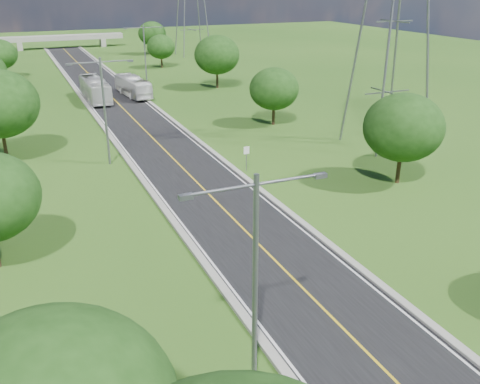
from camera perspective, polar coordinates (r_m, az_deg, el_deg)
name	(u,v)px	position (r m, az deg, el deg)	size (l,w,h in m)	color
ground	(136,122)	(67.94, -11.04, 7.38)	(260.00, 260.00, 0.00)	#264D15
road	(126,111)	(73.65, -12.11, 8.44)	(8.00, 150.00, 0.06)	black
curb_left	(93,113)	(72.95, -15.40, 8.08)	(0.50, 150.00, 0.22)	gray
curb_right	(157,108)	(74.54, -8.89, 8.89)	(0.50, 150.00, 0.22)	gray
speed_limit_sign	(246,154)	(48.81, 0.69, 4.03)	(0.55, 0.09, 2.40)	slate
overpass	(62,38)	(145.77, -18.49, 15.28)	(30.00, 3.00, 3.20)	gray
streetlight_near_left	(255,272)	(21.06, 1.64, -8.50)	(5.90, 0.25, 10.00)	slate
streetlight_mid_left	(104,103)	(51.15, -14.30, 9.23)	(5.90, 0.25, 10.00)	slate
streetlight_far_right	(145,52)	(85.43, -10.11, 14.44)	(5.90, 0.25, 10.00)	slate
power_tower_near	(396,6)	(57.08, 16.33, 18.51)	(9.00, 6.40, 28.00)	slate
tree_le	(0,54)	(103.16, -24.27, 13.25)	(5.88, 5.88, 6.84)	black
tree_rb	(403,127)	(46.96, 17.04, 6.60)	(6.72, 6.72, 7.82)	black
tree_rc	(274,89)	(64.50, 3.65, 10.92)	(5.88, 5.88, 6.84)	black
tree_rd	(217,55)	(86.84, -2.48, 14.41)	(7.14, 7.14, 8.30)	black
tree_re	(161,47)	(108.91, -8.44, 15.08)	(5.46, 5.46, 6.35)	black
tree_rf	(152,34)	(128.97, -9.37, 16.34)	(6.30, 6.30, 7.33)	black
bus_outbound	(133,86)	(82.55, -11.33, 10.99)	(2.44, 10.44, 2.91)	white
bus_inbound	(95,89)	(80.84, -15.20, 10.54)	(2.72, 11.61, 3.23)	silver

